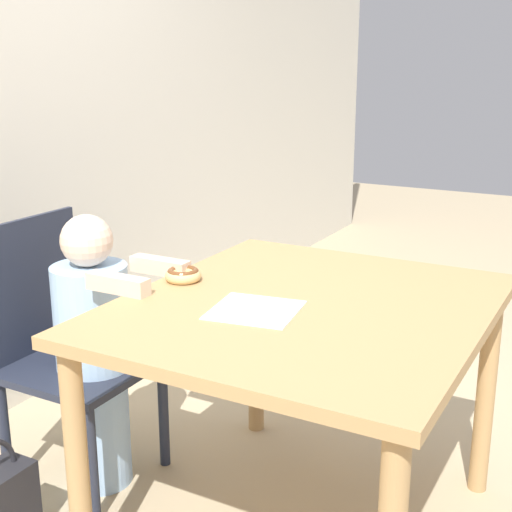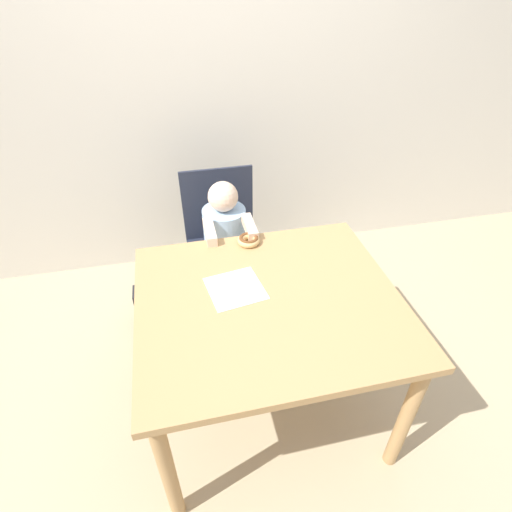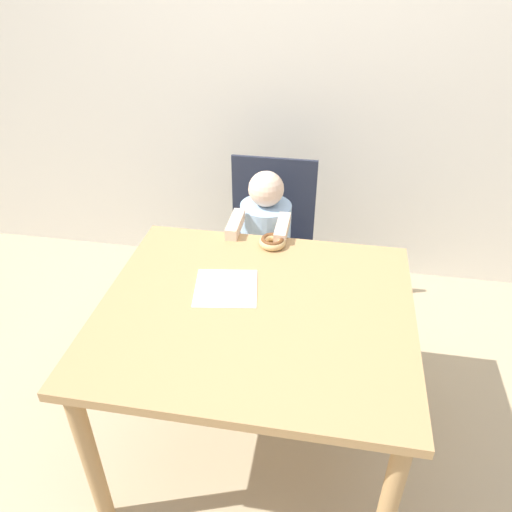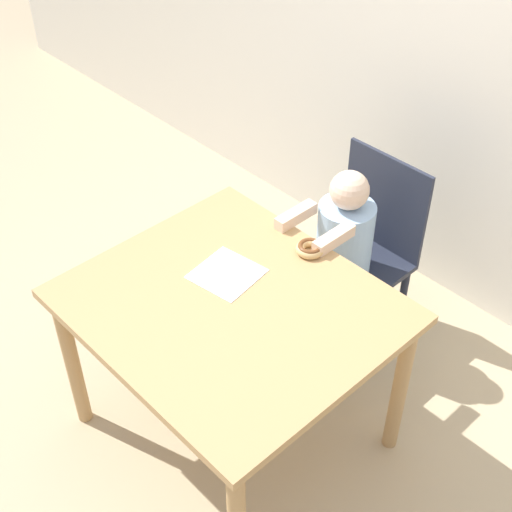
{
  "view_description": "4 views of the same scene",
  "coord_description": "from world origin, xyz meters",
  "views": [
    {
      "loc": [
        -1.71,
        -0.77,
        1.4
      ],
      "look_at": [
        -0.02,
        0.15,
        0.86
      ],
      "focal_mm": 50.0,
      "sensor_mm": 36.0,
      "label": 1
    },
    {
      "loc": [
        -0.32,
        -1.18,
        1.89
      ],
      "look_at": [
        -0.02,
        0.15,
        0.86
      ],
      "focal_mm": 28.0,
      "sensor_mm": 36.0,
      "label": 2
    },
    {
      "loc": [
        0.23,
        -1.33,
        1.86
      ],
      "look_at": [
        -0.02,
        0.15,
        0.86
      ],
      "focal_mm": 35.0,
      "sensor_mm": 36.0,
      "label": 3
    },
    {
      "loc": [
        1.4,
        -1.2,
        2.5
      ],
      "look_at": [
        -0.02,
        0.15,
        0.86
      ],
      "focal_mm": 50.0,
      "sensor_mm": 36.0,
      "label": 4
    }
  ],
  "objects": [
    {
      "name": "chair",
      "position": [
        -0.08,
        0.85,
        0.46
      ],
      "size": [
        0.44,
        0.44,
        0.89
      ],
      "color": "#232838",
      "rests_on": "ground_plane"
    },
    {
      "name": "ground_plane",
      "position": [
        0.0,
        0.0,
        0.0
      ],
      "size": [
        12.0,
        12.0,
        0.0
      ],
      "primitive_type": "plane",
      "color": "tan"
    },
    {
      "name": "handbag",
      "position": [
        -0.52,
        0.75,
        0.13
      ],
      "size": [
        0.29,
        0.12,
        0.36
      ],
      "color": "#232328",
      "rests_on": "ground_plane"
    },
    {
      "name": "child_figure",
      "position": [
        -0.08,
        0.71,
        0.47
      ],
      "size": [
        0.26,
        0.42,
        0.93
      ],
      "color": "#99BCE0",
      "rests_on": "ground_plane"
    },
    {
      "name": "wall_back",
      "position": [
        0.0,
        1.41,
        1.25
      ],
      "size": [
        8.0,
        0.05,
        2.5
      ],
      "color": "silver",
      "rests_on": "ground_plane"
    },
    {
      "name": "donut",
      "position": [
        0.0,
        0.41,
        0.76
      ],
      "size": [
        0.11,
        0.11,
        0.04
      ],
      "color": "#DBB270",
      "rests_on": "dining_table"
    },
    {
      "name": "napkin",
      "position": [
        -0.13,
        0.09,
        0.74
      ],
      "size": [
        0.26,
        0.26,
        0.0
      ],
      "color": "white",
      "rests_on": "dining_table"
    },
    {
      "name": "dining_table",
      "position": [
        0.0,
        0.0,
        0.65
      ],
      "size": [
        1.1,
        0.97,
        0.74
      ],
      "color": "tan",
      "rests_on": "ground_plane"
    }
  ]
}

